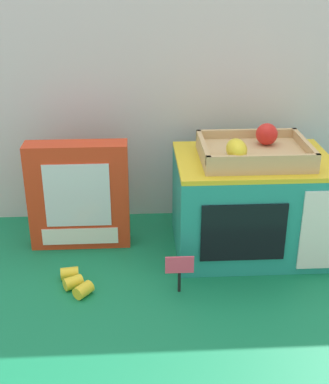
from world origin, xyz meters
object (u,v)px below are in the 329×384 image
object	(u,v)px
food_groups_crate	(253,151)
cookie_set_box	(79,196)
price_sign	(180,269)
toy_microwave	(251,205)
loose_toy_banana	(75,282)

from	to	relation	value
food_groups_crate	cookie_set_box	world-z (taller)	food_groups_crate
cookie_set_box	price_sign	size ratio (longest dim) A/B	3.05
cookie_set_box	price_sign	world-z (taller)	cookie_set_box
toy_microwave	food_groups_crate	distance (m)	0.16
toy_microwave	cookie_set_box	xyz separation A→B (m)	(-0.48, 0.05, 0.02)
food_groups_crate	toy_microwave	bearing A→B (deg)	55.43
food_groups_crate	loose_toy_banana	bearing A→B (deg)	-160.85
toy_microwave	cookie_set_box	distance (m)	0.48
cookie_set_box	loose_toy_banana	distance (m)	0.26
loose_toy_banana	toy_microwave	bearing A→B (deg)	19.97
toy_microwave	price_sign	xyz separation A→B (m)	(-0.21, -0.20, -0.07)
food_groups_crate	cookie_set_box	distance (m)	0.49
toy_microwave	cookie_set_box	size ratio (longest dim) A/B	1.36
toy_microwave	food_groups_crate	xyz separation A→B (m)	(-0.01, -0.01, 0.16)
food_groups_crate	price_sign	size ratio (longest dim) A/B	2.81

